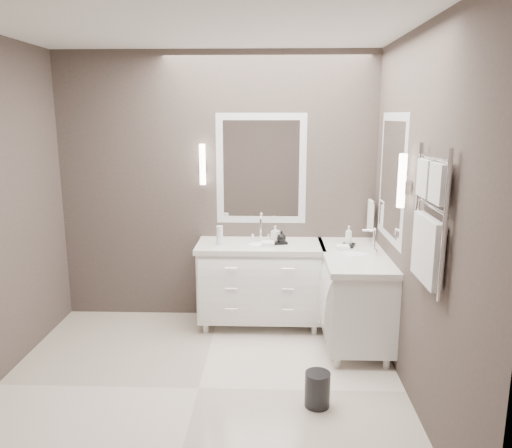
{
  "coord_description": "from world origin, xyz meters",
  "views": [
    {
      "loc": [
        0.56,
        -3.5,
        2.08
      ],
      "look_at": [
        0.42,
        0.7,
        1.16
      ],
      "focal_mm": 35.0,
      "sensor_mm": 36.0,
      "label": 1
    }
  ],
  "objects_px": {
    "vanity_back": "(260,279)",
    "waste_bin": "(317,389)",
    "towel_ladder": "(429,226)",
    "vanity_right": "(354,291)"
  },
  "relations": [
    {
      "from": "vanity_right",
      "to": "waste_bin",
      "type": "bearing_deg",
      "value": -111.02
    },
    {
      "from": "vanity_right",
      "to": "towel_ladder",
      "type": "bearing_deg",
      "value": -80.16
    },
    {
      "from": "vanity_right",
      "to": "vanity_back",
      "type": "bearing_deg",
      "value": 159.62
    },
    {
      "from": "vanity_back",
      "to": "towel_ladder",
      "type": "distance_m",
      "value": 2.16
    },
    {
      "from": "towel_ladder",
      "to": "vanity_right",
      "type": "bearing_deg",
      "value": 99.84
    },
    {
      "from": "vanity_back",
      "to": "waste_bin",
      "type": "height_order",
      "value": "vanity_back"
    },
    {
      "from": "vanity_back",
      "to": "waste_bin",
      "type": "distance_m",
      "value": 1.54
    },
    {
      "from": "towel_ladder",
      "to": "waste_bin",
      "type": "height_order",
      "value": "towel_ladder"
    },
    {
      "from": "towel_ladder",
      "to": "waste_bin",
      "type": "relative_size",
      "value": 3.47
    },
    {
      "from": "vanity_right",
      "to": "waste_bin",
      "type": "distance_m",
      "value": 1.24
    }
  ]
}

